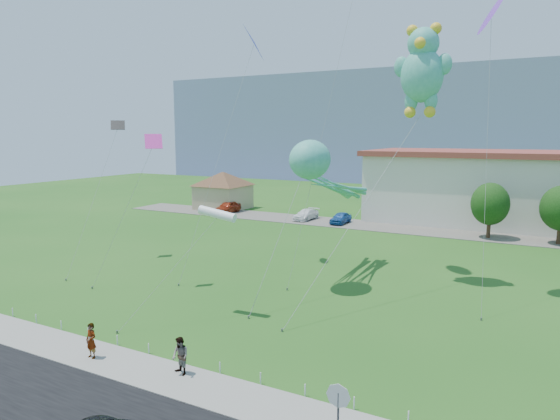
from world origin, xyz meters
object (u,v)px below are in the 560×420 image
Objects in this scene: stop_sign at (338,403)px; teddy_bear_kite at (422,69)px; parked_car_white at (306,215)px; parked_car_blue at (341,218)px; pedestrian_right at (180,356)px; pedestrian_left at (91,341)px; parked_car_red at (228,207)px; pavilion at (223,187)px; octopus_kite at (320,172)px.

stop_sign is 0.15× the size of teddy_bear_kite.
parked_car_blue is at bearing -1.39° from parked_car_white.
pedestrian_right is 39.20m from parked_car_white.
parked_car_red is (-18.45, 38.02, -0.10)m from pedestrian_left.
parked_car_blue is at bearing -10.57° from pavilion.
parked_car_red reaches higher than parked_car_white.
parked_car_white is (-19.65, 39.23, -1.20)m from stop_sign.
stop_sign is 0.57× the size of parked_car_red.
parked_car_red is 36.43m from teddy_bear_kite.
pavilion is 2.19× the size of parked_car_white.
teddy_bear_kite is (9.78, 19.36, 13.41)m from pedestrian_left.
teddy_bear_kite is (5.70, 3.44, 6.75)m from octopus_kite.
pedestrian_right reaches higher than parked_car_red.
parked_car_red is at bearing -47.26° from pavilion.
pedestrian_left is 25.50m from teddy_bear_kite.
pedestrian_left is at bearing -65.21° from parked_car_red.
pedestrian_right is (25.73, -40.33, -2.12)m from pavilion.
parked_car_blue is at bearing 111.25° from stop_sign.
octopus_kite is at bearing 115.63° from stop_sign.
parked_car_white is at bearing 105.67° from pedestrian_left.
teddy_bear_kite reaches higher than pavilion.
parked_car_blue reaches higher than parked_car_white.
teddy_bear_kite is (12.54, -18.19, 13.61)m from parked_car_blue.
pavilion is 2.46× the size of parked_car_blue.
parked_car_white is (-7.33, 38.01, -0.23)m from pedestrian_left.
parked_car_white is (13.85, -2.97, -2.35)m from pavilion.
parked_car_blue is (-2.76, 37.54, -0.21)m from pedestrian_left.
parked_car_red is 0.26× the size of teddy_bear_kite.
parked_car_white is at bearing -12.11° from pavilion.
pedestrian_left is 17.73m from octopus_kite.
pavilion is 35.88m from octopus_kite.
teddy_bear_kite is at bearing 67.94° from pedestrian_left.
stop_sign is 19.85m from octopus_kite.
teddy_bear_kite is (30.97, -21.62, 11.28)m from pavilion.
octopus_kite is (4.09, 15.92, 6.65)m from pedestrian_left.
parked_car_red reaches higher than parked_car_blue.
parked_car_red is 1.04× the size of parked_car_white.
pedestrian_left is at bearing 174.32° from stop_sign.
stop_sign is 1.56× the size of pedestrian_left.
octopus_kite reaches higher than stop_sign.
octopus_kite is (22.53, -22.09, 6.75)m from parked_car_red.
octopus_kite reaches higher than pavilion.
parked_car_red is (2.74, -2.97, -2.22)m from pavilion.
pedestrian_right is 23.60m from teddy_bear_kite.
teddy_bear_kite reaches higher than parked_car_blue.
stop_sign is 41.61m from parked_car_blue.
stop_sign reaches higher than parked_car_red.
stop_sign reaches higher than pedestrian_right.
parked_car_red is (-30.76, 39.24, -1.06)m from stop_sign.
parked_car_red is at bearing -175.65° from parked_car_white.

